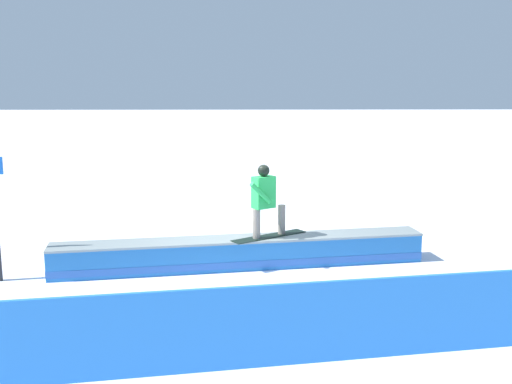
# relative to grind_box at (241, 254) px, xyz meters

# --- Properties ---
(ground_plane) EXTENTS (120.00, 120.00, 0.00)m
(ground_plane) POSITION_rel_grind_box_xyz_m (0.00, 0.00, -0.26)
(ground_plane) COLOR white
(grind_box) EXTENTS (6.99, 1.76, 0.57)m
(grind_box) POSITION_rel_grind_box_xyz_m (0.00, 0.00, 0.00)
(grind_box) COLOR #256DBB
(grind_box) RESTS_ON ground_plane
(snowboarder) EXTENTS (1.45, 1.10, 1.38)m
(snowboarder) POSITION_rel_grind_box_xyz_m (-0.45, -0.03, 1.05)
(snowboarder) COLOR black
(snowboarder) RESTS_ON grind_box
(safety_fence) EXTENTS (12.52, 2.11, 1.05)m
(safety_fence) POSITION_rel_grind_box_xyz_m (0.00, 4.06, 0.27)
(safety_fence) COLOR #287AE2
(safety_fence) RESTS_ON ground_plane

